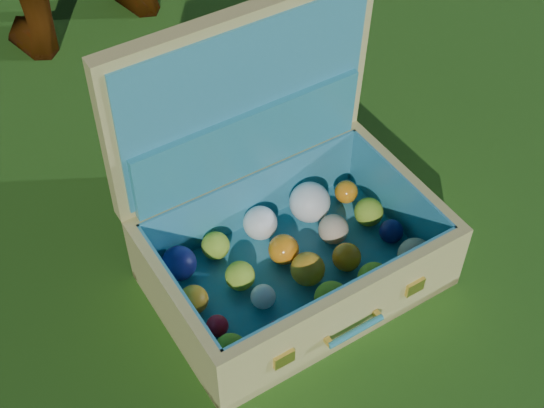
# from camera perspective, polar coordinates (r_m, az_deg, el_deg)

# --- Properties ---
(ground) EXTENTS (60.00, 60.00, 0.00)m
(ground) POSITION_cam_1_polar(r_m,az_deg,el_deg) (1.54, -0.72, -7.08)
(ground) COLOR #215114
(ground) RESTS_ON ground
(suitcase) EXTENTS (0.60, 0.47, 0.54)m
(suitcase) POSITION_cam_1_polar(r_m,az_deg,el_deg) (1.49, 0.57, -0.42)
(suitcase) COLOR #C9BD6C
(suitcase) RESTS_ON ground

